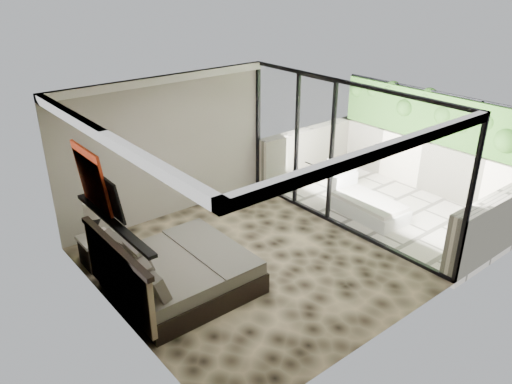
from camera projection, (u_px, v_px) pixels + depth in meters
floor at (248, 265)px, 8.42m from camera, size 5.00×5.00×0.00m
ceiling at (246, 103)px, 7.26m from camera, size 4.50×5.00×0.02m
back_wall at (167, 148)px, 9.59m from camera, size 4.50×0.02×2.80m
left_wall at (113, 234)px, 6.55m from camera, size 0.02×5.00×2.80m
glass_wall at (344, 158)px, 9.12m from camera, size 0.08×5.00×2.80m
terrace_slab at (386, 206)px, 10.59m from camera, size 3.00×5.00×0.12m
parapet_far at (427, 165)px, 11.11m from camera, size 0.30×5.00×1.10m
foliage_hedge at (434, 117)px, 10.65m from camera, size 0.36×4.60×1.10m
picture_ledge at (113, 223)px, 6.61m from camera, size 0.12×2.20×0.05m
bed at (176, 273)px, 7.62m from camera, size 2.03×1.97×1.12m
nightstand at (98, 251)px, 8.34m from camera, size 0.69×0.69×0.52m
table_lamp at (95, 214)px, 8.09m from camera, size 0.35×0.35×0.64m
abstract_canvas at (91, 178)px, 6.78m from camera, size 0.13×0.90×0.90m
framed_print at (112, 199)px, 6.53m from camera, size 0.11×0.50×0.60m
ottoman at (342, 172)px, 11.51m from camera, size 0.69×0.69×0.52m
lounger at (366, 205)px, 10.07m from camera, size 0.89×1.63×0.62m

